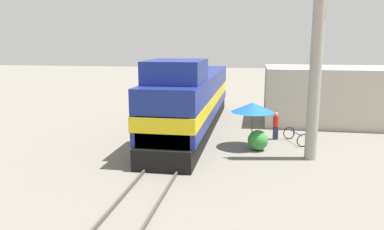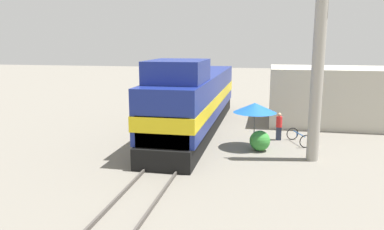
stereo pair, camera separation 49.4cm
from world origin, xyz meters
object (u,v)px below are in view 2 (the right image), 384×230
at_px(billboard_sign, 323,91).
at_px(person_bystander, 279,125).
at_px(locomotive, 195,101).
at_px(utility_pole, 318,61).
at_px(vendor_umbrella, 255,108).
at_px(bicycle, 299,137).

bearing_deg(billboard_sign, person_bystander, -125.67).
bearing_deg(locomotive, utility_pole, -34.28).
relative_size(vendor_umbrella, billboard_sign, 0.75).
height_order(billboard_sign, person_bystander, billboard_sign).
bearing_deg(bicycle, billboard_sign, -131.86).
bearing_deg(utility_pole, vendor_umbrella, 151.15).
height_order(billboard_sign, bicycle, billboard_sign).
relative_size(utility_pole, person_bystander, 5.88).
xyz_separation_m(utility_pole, vendor_umbrella, (-2.83, 1.56, -2.55)).
distance_m(billboard_sign, person_bystander, 5.10).
relative_size(locomotive, utility_pole, 1.76).
distance_m(person_bystander, bicycle, 1.33).
height_order(vendor_umbrella, person_bystander, vendor_umbrella).
distance_m(utility_pole, person_bystander, 5.40).
relative_size(vendor_umbrella, bicycle, 1.29).
relative_size(billboard_sign, person_bystander, 2.02).
height_order(locomotive, utility_pole, utility_pole).
bearing_deg(person_bystander, locomotive, 168.45).
xyz_separation_m(billboard_sign, bicycle, (-1.75, -4.54, -2.05)).
xyz_separation_m(utility_pole, person_bystander, (-1.49, 3.46, -3.87)).
height_order(utility_pole, billboard_sign, utility_pole).
xyz_separation_m(vendor_umbrella, person_bystander, (1.34, 1.90, -1.31)).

